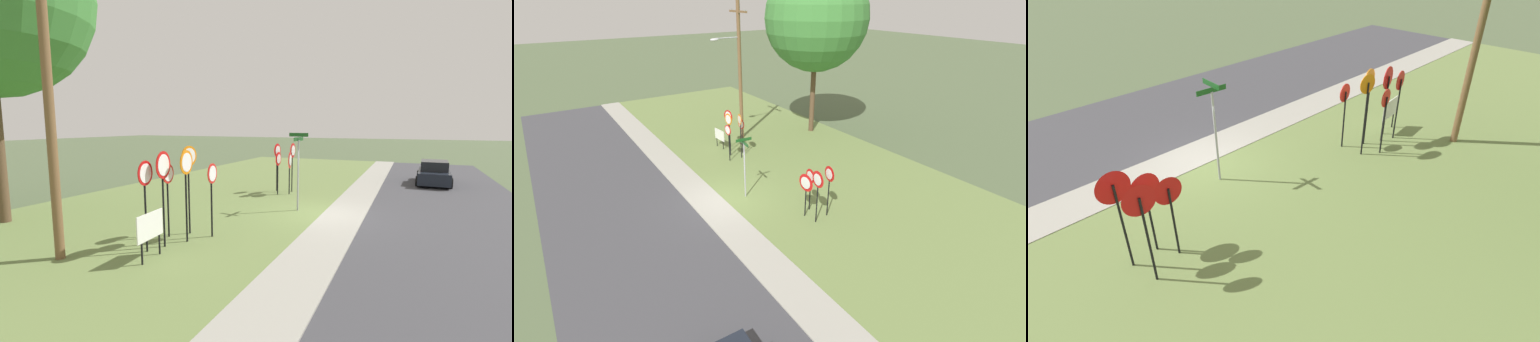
% 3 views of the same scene
% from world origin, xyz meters
% --- Properties ---
extents(ground_plane, '(160.00, 160.00, 0.00)m').
position_xyz_m(ground_plane, '(0.00, 0.00, 0.00)').
color(ground_plane, '#4C5B3D').
extents(road_asphalt, '(44.00, 6.40, 0.01)m').
position_xyz_m(road_asphalt, '(0.00, -4.80, 0.01)').
color(road_asphalt, '#3D3D42').
rests_on(road_asphalt, ground_plane).
extents(sidewalk_strip, '(44.00, 1.60, 0.06)m').
position_xyz_m(sidewalk_strip, '(0.00, -0.80, 0.03)').
color(sidewalk_strip, '#99968C').
rests_on(sidewalk_strip, ground_plane).
extents(grass_median, '(44.00, 12.00, 0.04)m').
position_xyz_m(grass_median, '(0.00, 6.00, 0.02)').
color(grass_median, olive).
rests_on(grass_median, ground_plane).
extents(stop_sign_near_left, '(0.71, 0.12, 2.76)m').
position_xyz_m(stop_sign_near_left, '(-4.86, 2.92, 2.05)').
color(stop_sign_near_left, black).
rests_on(stop_sign_near_left, grass_median).
extents(stop_sign_near_right, '(0.62, 0.11, 2.32)m').
position_xyz_m(stop_sign_near_right, '(-4.14, 2.48, 1.70)').
color(stop_sign_near_right, black).
rests_on(stop_sign_near_right, grass_median).
extents(stop_sign_far_left, '(0.68, 0.13, 2.54)m').
position_xyz_m(stop_sign_far_left, '(-6.01, 3.44, 1.88)').
color(stop_sign_far_left, black).
rests_on(stop_sign_far_left, grass_median).
extents(stop_sign_far_center, '(0.64, 0.14, 2.84)m').
position_xyz_m(stop_sign_far_center, '(-4.15, 3.31, 2.07)').
color(stop_sign_far_center, black).
rests_on(stop_sign_far_center, grass_median).
extents(stop_sign_far_right, '(0.77, 0.15, 2.77)m').
position_xyz_m(stop_sign_far_right, '(-5.49, 3.25, 2.07)').
color(stop_sign_far_right, black).
rests_on(stop_sign_far_right, grass_median).
extents(stop_sign_center_tall, '(0.61, 0.11, 2.31)m').
position_xyz_m(stop_sign_center_tall, '(-4.70, 3.72, 1.68)').
color(stop_sign_center_tall, black).
rests_on(stop_sign_center_tall, grass_median).
extents(yield_sign_near_left, '(0.69, 0.11, 2.15)m').
position_xyz_m(yield_sign_near_left, '(3.06, 2.96, 1.63)').
color(yield_sign_near_left, black).
rests_on(yield_sign_near_left, grass_median).
extents(yield_sign_near_right, '(0.77, 0.11, 2.56)m').
position_xyz_m(yield_sign_near_right, '(4.05, 2.54, 1.96)').
color(yield_sign_near_right, black).
rests_on(yield_sign_near_right, grass_median).
extents(yield_sign_far_left, '(0.72, 0.13, 2.52)m').
position_xyz_m(yield_sign_far_left, '(3.90, 3.33, 1.92)').
color(yield_sign_far_left, black).
rests_on(yield_sign_far_left, grass_median).
extents(yield_sign_far_right, '(0.84, 0.13, 2.15)m').
position_xyz_m(yield_sign_far_right, '(3.36, 2.45, 1.62)').
color(yield_sign_far_right, black).
rests_on(yield_sign_far_right, grass_median).
extents(street_name_post, '(0.96, 0.81, 3.17)m').
position_xyz_m(street_name_post, '(0.27, 1.08, 1.91)').
color(street_name_post, '#9EA0A8').
rests_on(street_name_post, grass_median).
extents(notice_board, '(1.10, 0.14, 1.25)m').
position_xyz_m(notice_board, '(-6.42, 2.98, 0.87)').
color(notice_board, black).
rests_on(notice_board, grass_median).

